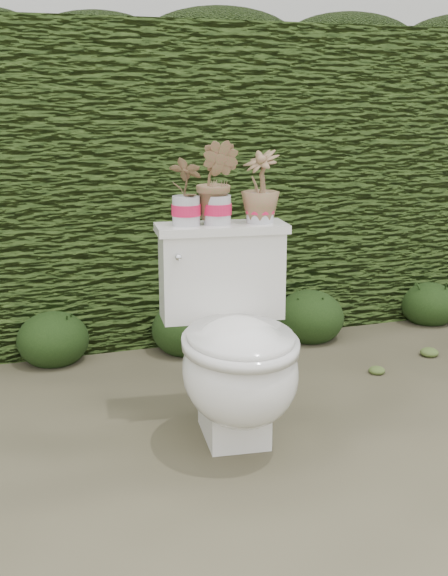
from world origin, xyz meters
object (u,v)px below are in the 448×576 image
object	(u,v)px
potted_plant_center	(217,184)
potted_plant_right	(260,189)
toilet	(235,349)
potted_plant_left	(186,193)

from	to	relation	value
potted_plant_center	potted_plant_right	distance (m)	0.17
toilet	potted_plant_right	distance (m)	0.62
toilet	potted_plant_right	world-z (taller)	potted_plant_right
toilet	potted_plant_center	world-z (taller)	potted_plant_center
potted_plant_center	toilet	bearing A→B (deg)	-48.46
potted_plant_left	potted_plant_center	world-z (taller)	potted_plant_center
toilet	potted_plant_left	distance (m)	0.61
potted_plant_left	potted_plant_center	size ratio (longest dim) A/B	0.80
toilet	potted_plant_center	xyz separation A→B (m)	(0.01, 0.24, 0.57)
potted_plant_left	potted_plant_center	bearing A→B (deg)	-146.06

